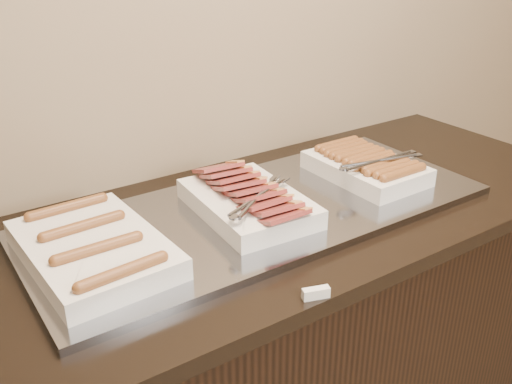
# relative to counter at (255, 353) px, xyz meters

# --- Properties ---
(counter) EXTENTS (2.06, 0.76, 0.90)m
(counter) POSITION_rel_counter_xyz_m (0.00, 0.00, 0.00)
(counter) COLOR black
(counter) RESTS_ON ground
(warming_tray) EXTENTS (1.20, 0.50, 0.02)m
(warming_tray) POSITION_rel_counter_xyz_m (0.02, 0.00, 0.46)
(warming_tray) COLOR gray
(warming_tray) RESTS_ON counter
(dish_left) EXTENTS (0.28, 0.41, 0.07)m
(dish_left) POSITION_rel_counter_xyz_m (-0.42, 0.00, 0.50)
(dish_left) COLOR white
(dish_left) RESTS_ON warming_tray
(dish_center) EXTENTS (0.27, 0.38, 0.09)m
(dish_center) POSITION_rel_counter_xyz_m (-0.02, -0.00, 0.50)
(dish_center) COLOR white
(dish_center) RESTS_ON warming_tray
(dish_right) EXTENTS (0.27, 0.33, 0.08)m
(dish_right) POSITION_rel_counter_xyz_m (0.38, -0.00, 0.50)
(dish_right) COLOR white
(dish_right) RESTS_ON warming_tray
(label_holder) EXTENTS (0.06, 0.03, 0.02)m
(label_holder) POSITION_rel_counter_xyz_m (-0.10, -0.36, 0.46)
(label_holder) COLOR white
(label_holder) RESTS_ON counter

